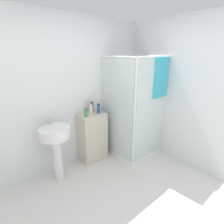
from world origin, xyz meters
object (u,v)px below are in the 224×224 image
(soap_dispenser, at_px, (86,113))
(shampoo_bottle_blue, at_px, (99,109))
(lotion_bottle_white, at_px, (91,109))
(sink, at_px, (56,141))
(shampoo_bottle_tall_black, at_px, (92,107))

(soap_dispenser, distance_m, shampoo_bottle_blue, 0.27)
(shampoo_bottle_blue, bearing_deg, lotion_bottle_white, 152.17)
(sink, height_order, lotion_bottle_white, lotion_bottle_white)
(shampoo_bottle_tall_black, distance_m, lotion_bottle_white, 0.07)
(soap_dispenser, relative_size, shampoo_bottle_blue, 0.91)
(soap_dispenser, distance_m, shampoo_bottle_tall_black, 0.23)
(shampoo_bottle_tall_black, relative_size, lotion_bottle_white, 1.17)
(shampoo_bottle_tall_black, height_order, shampoo_bottle_blue, shampoo_bottle_tall_black)
(sink, height_order, shampoo_bottle_tall_black, shampoo_bottle_tall_black)
(shampoo_bottle_blue, height_order, lotion_bottle_white, lotion_bottle_white)
(shampoo_bottle_tall_black, bearing_deg, shampoo_bottle_blue, -54.99)
(sink, distance_m, shampoo_bottle_blue, 0.92)
(soap_dispenser, bearing_deg, lotion_bottle_white, 24.69)
(sink, height_order, shampoo_bottle_blue, shampoo_bottle_blue)
(soap_dispenser, height_order, shampoo_bottle_blue, shampoo_bottle_blue)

